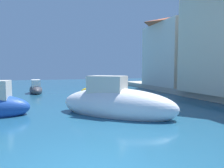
{
  "coord_description": "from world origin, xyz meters",
  "views": [
    {
      "loc": [
        -0.71,
        -3.66,
        2.22
      ],
      "look_at": [
        4.45,
        11.48,
        1.0
      ],
      "focal_mm": 30.17,
      "sensor_mm": 36.0,
      "label": 1
    }
  ],
  "objects_px": {
    "moored_boat_0": "(115,104)",
    "waterfront_building_annex": "(180,50)",
    "moored_boat_1": "(98,91)",
    "moored_boat_6": "(36,89)"
  },
  "relations": [
    {
      "from": "moored_boat_0",
      "to": "waterfront_building_annex",
      "type": "bearing_deg",
      "value": 81.37
    },
    {
      "from": "moored_boat_0",
      "to": "waterfront_building_annex",
      "type": "relative_size",
      "value": 0.75
    },
    {
      "from": "moored_boat_1",
      "to": "moored_boat_6",
      "type": "relative_size",
      "value": 0.9
    },
    {
      "from": "moored_boat_0",
      "to": "moored_boat_1",
      "type": "xyz_separation_m",
      "value": [
        1.16,
        8.02,
        -0.3
      ]
    },
    {
      "from": "moored_boat_1",
      "to": "waterfront_building_annex",
      "type": "xyz_separation_m",
      "value": [
        9.46,
        0.64,
        4.08
      ]
    },
    {
      "from": "moored_boat_1",
      "to": "moored_boat_0",
      "type": "bearing_deg",
      "value": -88.18
    },
    {
      "from": "moored_boat_0",
      "to": "moored_boat_6",
      "type": "relative_size",
      "value": 1.61
    },
    {
      "from": "moored_boat_0",
      "to": "moored_boat_6",
      "type": "height_order",
      "value": "moored_boat_0"
    },
    {
      "from": "waterfront_building_annex",
      "to": "moored_boat_6",
      "type": "bearing_deg",
      "value": 172.3
    },
    {
      "from": "moored_boat_1",
      "to": "waterfront_building_annex",
      "type": "bearing_deg",
      "value": 13.93
    }
  ]
}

